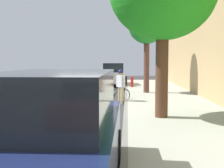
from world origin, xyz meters
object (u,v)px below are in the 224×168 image
parked_suv_dark_blue_second (55,134)px  cyclist_with_backpack (121,83)px  fire_hydrant (132,82)px  bicycle_at_curb (117,95)px  parked_suv_white_mid (113,74)px  street_tree_mid_block (147,27)px

parked_suv_dark_blue_second → cyclist_with_backpack: parked_suv_dark_blue_second is taller
fire_hydrant → bicycle_at_curb: bearing=-96.7°
parked_suv_white_mid → cyclist_with_backpack: (0.94, -10.92, 0.04)m
cyclist_with_backpack → street_tree_mid_block: bearing=69.6°
parked_suv_dark_blue_second → street_tree_mid_block: 15.04m
street_tree_mid_block → fire_hydrant: bearing=102.0°
bicycle_at_curb → street_tree_mid_block: bearing=64.6°
parked_suv_white_mid → parked_suv_dark_blue_second: bearing=-89.6°
bicycle_at_curb → parked_suv_dark_blue_second: bearing=-93.1°
parked_suv_white_mid → bicycle_at_curb: bearing=-86.0°
parked_suv_white_mid → street_tree_mid_block: 7.95m
cyclist_with_backpack → fire_hydrant: cyclist_with_backpack is taller
parked_suv_white_mid → bicycle_at_curb: (0.73, -10.48, -0.65)m
cyclist_with_backpack → street_tree_mid_block: size_ratio=0.33×
parked_suv_dark_blue_second → fire_hydrant: (1.49, 18.49, -0.45)m
parked_suv_dark_blue_second → street_tree_mid_block: bearing=80.8°
parked_suv_white_mid → cyclist_with_backpack: size_ratio=2.75×
parked_suv_dark_blue_second → bicycle_at_curb: parked_suv_dark_blue_second is taller
parked_suv_dark_blue_second → parked_suv_white_mid: 21.31m
parked_suv_white_mid → fire_hydrant: (1.62, -2.81, -0.45)m
street_tree_mid_block → cyclist_with_backpack: bearing=-110.4°
parked_suv_white_mid → street_tree_mid_block: (2.47, -6.81, 3.27)m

